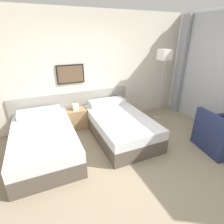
{
  "coord_description": "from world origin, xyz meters",
  "views": [
    {
      "loc": [
        -1.29,
        -1.98,
        2.16
      ],
      "look_at": [
        0.07,
        1.11,
        0.66
      ],
      "focal_mm": 28.0,
      "sensor_mm": 36.0,
      "label": 1
    }
  ],
  "objects_px": {
    "bed_near_door": "(44,141)",
    "nightstand": "(77,118)",
    "bed_near_window": "(119,125)",
    "armchair": "(221,137)",
    "floor_lamp": "(164,60)"
  },
  "relations": [
    {
      "from": "bed_near_window",
      "to": "armchair",
      "type": "distance_m",
      "value": 2.09
    },
    {
      "from": "bed_near_door",
      "to": "armchair",
      "type": "bearing_deg",
      "value": -21.68
    },
    {
      "from": "bed_near_window",
      "to": "armchair",
      "type": "xyz_separation_m",
      "value": [
        1.64,
        -1.3,
        0.01
      ]
    },
    {
      "from": "nightstand",
      "to": "armchair",
      "type": "relative_size",
      "value": 0.71
    },
    {
      "from": "floor_lamp",
      "to": "nightstand",
      "type": "bearing_deg",
      "value": 171.28
    },
    {
      "from": "bed_near_window",
      "to": "floor_lamp",
      "type": "distance_m",
      "value": 1.97
    },
    {
      "from": "bed_near_door",
      "to": "floor_lamp",
      "type": "xyz_separation_m",
      "value": [
        3.03,
        0.41,
        1.32
      ]
    },
    {
      "from": "bed_near_door",
      "to": "bed_near_window",
      "type": "height_order",
      "value": "same"
    },
    {
      "from": "bed_near_door",
      "to": "floor_lamp",
      "type": "height_order",
      "value": "floor_lamp"
    },
    {
      "from": "bed_near_window",
      "to": "nightstand",
      "type": "relative_size",
      "value": 3.07
    },
    {
      "from": "bed_near_door",
      "to": "bed_near_window",
      "type": "relative_size",
      "value": 1.0
    },
    {
      "from": "bed_near_door",
      "to": "nightstand",
      "type": "height_order",
      "value": "same"
    },
    {
      "from": "floor_lamp",
      "to": "armchair",
      "type": "height_order",
      "value": "floor_lamp"
    },
    {
      "from": "bed_near_door",
      "to": "nightstand",
      "type": "bearing_deg",
      "value": 42.66
    },
    {
      "from": "bed_near_door",
      "to": "armchair",
      "type": "xyz_separation_m",
      "value": [
        3.26,
        -1.3,
        0.01
      ]
    }
  ]
}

